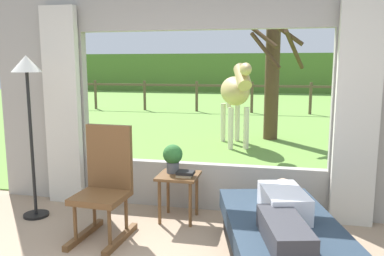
# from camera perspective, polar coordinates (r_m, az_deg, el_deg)

# --- Properties ---
(back_wall_with_window) EXTENTS (5.20, 0.12, 2.55)m
(back_wall_with_window) POSITION_cam_1_polar(r_m,az_deg,el_deg) (4.56, 1.23, 3.38)
(back_wall_with_window) COLOR #9E998E
(back_wall_with_window) RESTS_ON ground_plane
(curtain_panel_left) EXTENTS (0.44, 0.10, 2.40)m
(curtain_panel_left) POSITION_cam_1_polar(r_m,az_deg,el_deg) (5.04, -18.33, 2.91)
(curtain_panel_left) COLOR beige
(curtain_panel_left) RESTS_ON ground_plane
(curtain_panel_right) EXTENTS (0.44, 0.10, 2.40)m
(curtain_panel_right) POSITION_cam_1_polar(r_m,az_deg,el_deg) (4.42, 22.91, 1.82)
(curtain_panel_right) COLOR beige
(curtain_panel_right) RESTS_ON ground_plane
(outdoor_pasture_lawn) EXTENTS (36.00, 21.68, 0.02)m
(outdoor_pasture_lawn) POSITION_cam_1_polar(r_m,az_deg,el_deg) (15.47, 9.00, 2.78)
(outdoor_pasture_lawn) COLOR olive
(outdoor_pasture_lawn) RESTS_ON ground_plane
(distant_hill_ridge) EXTENTS (36.00, 2.00, 2.40)m
(distant_hill_ridge) POSITION_cam_1_polar(r_m,az_deg,el_deg) (25.21, 10.41, 7.90)
(distant_hill_ridge) COLOR #537930
(distant_hill_ridge) RESTS_ON ground_plane
(recliner_sofa) EXTENTS (1.29, 1.87, 0.42)m
(recliner_sofa) POSITION_cam_1_polar(r_m,az_deg,el_deg) (3.54, 13.02, -16.01)
(recliner_sofa) COLOR black
(recliner_sofa) RESTS_ON ground_plane
(reclining_person) EXTENTS (0.48, 1.42, 0.22)m
(reclining_person) POSITION_cam_1_polar(r_m,az_deg,el_deg) (3.38, 13.22, -11.69)
(reclining_person) COLOR silver
(reclining_person) RESTS_ON recliner_sofa
(rocking_chair) EXTENTS (0.51, 0.70, 1.12)m
(rocking_chair) POSITION_cam_1_polar(r_m,az_deg,el_deg) (4.02, -12.53, -7.91)
(rocking_chair) COLOR brown
(rocking_chair) RESTS_ON ground_plane
(side_table) EXTENTS (0.44, 0.44, 0.52)m
(side_table) POSITION_cam_1_polar(r_m,az_deg,el_deg) (4.36, -1.97, -7.97)
(side_table) COLOR brown
(side_table) RESTS_ON ground_plane
(potted_plant) EXTENTS (0.22, 0.22, 0.32)m
(potted_plant) POSITION_cam_1_polar(r_m,az_deg,el_deg) (4.36, -2.82, -4.19)
(potted_plant) COLOR #4C5156
(potted_plant) RESTS_ON side_table
(book_stack) EXTENTS (0.19, 0.15, 0.06)m
(book_stack) POSITION_cam_1_polar(r_m,az_deg,el_deg) (4.24, -1.01, -6.67)
(book_stack) COLOR beige
(book_stack) RESTS_ON side_table
(floor_lamp_left) EXTENTS (0.32, 0.32, 1.81)m
(floor_lamp_left) POSITION_cam_1_polar(r_m,az_deg,el_deg) (4.62, -22.82, 5.42)
(floor_lamp_left) COLOR black
(floor_lamp_left) RESTS_ON ground_plane
(horse) EXTENTS (0.92, 1.81, 1.73)m
(horse) POSITION_cam_1_polar(r_m,az_deg,el_deg) (8.18, 6.37, 5.25)
(horse) COLOR tan
(horse) RESTS_ON outdoor_pasture_lawn
(pasture_tree) EXTENTS (1.30, 1.18, 3.39)m
(pasture_tree) POSITION_cam_1_polar(r_m,az_deg,el_deg) (9.02, 11.69, 8.48)
(pasture_tree) COLOR #4C3823
(pasture_tree) RESTS_ON outdoor_pasture_lawn
(pasture_fence_line) EXTENTS (16.10, 0.10, 1.10)m
(pasture_fence_line) POSITION_cam_1_polar(r_m,az_deg,el_deg) (14.04, 8.74, 5.16)
(pasture_fence_line) COLOR brown
(pasture_fence_line) RESTS_ON outdoor_pasture_lawn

